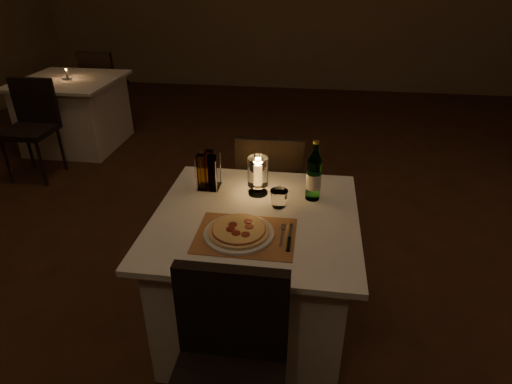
# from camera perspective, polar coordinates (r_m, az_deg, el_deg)

# --- Properties ---
(floor) EXTENTS (8.00, 10.00, 0.02)m
(floor) POSITION_cam_1_polar(r_m,az_deg,el_deg) (2.68, -0.62, -15.15)
(floor) COLOR #432615
(floor) RESTS_ON ground
(main_table) EXTENTS (1.00, 1.00, 0.74)m
(main_table) POSITION_cam_1_polar(r_m,az_deg,el_deg) (2.31, -0.07, -10.88)
(main_table) COLOR white
(main_table) RESTS_ON ground
(chair_near) EXTENTS (0.42, 0.42, 0.90)m
(chair_near) POSITION_cam_1_polar(r_m,az_deg,el_deg) (1.69, -3.75, -21.63)
(chair_near) COLOR black
(chair_near) RESTS_ON ground
(chair_far) EXTENTS (0.42, 0.42, 0.90)m
(chair_far) POSITION_cam_1_polar(r_m,az_deg,el_deg) (2.81, 1.98, 1.17)
(chair_far) COLOR black
(chair_far) RESTS_ON ground
(placemat) EXTENTS (0.45, 0.34, 0.00)m
(placemat) POSITION_cam_1_polar(r_m,az_deg,el_deg) (1.95, -1.41, -5.81)
(placemat) COLOR #AD6C3C
(placemat) RESTS_ON main_table
(plate) EXTENTS (0.32, 0.32, 0.01)m
(plate) POSITION_cam_1_polar(r_m,az_deg,el_deg) (1.95, -2.29, -5.52)
(plate) COLOR white
(plate) RESTS_ON placemat
(pizza) EXTENTS (0.28, 0.28, 0.02)m
(pizza) POSITION_cam_1_polar(r_m,az_deg,el_deg) (1.94, -2.29, -5.12)
(pizza) COLOR #D8B77F
(pizza) RESTS_ON plate
(fork) EXTENTS (0.02, 0.18, 0.00)m
(fork) POSITION_cam_1_polar(r_m,az_deg,el_deg) (1.96, 3.54, -5.53)
(fork) COLOR silver
(fork) RESTS_ON placemat
(knife) EXTENTS (0.02, 0.22, 0.01)m
(knife) POSITION_cam_1_polar(r_m,az_deg,el_deg) (1.90, 4.44, -6.55)
(knife) COLOR black
(knife) RESTS_ON placemat
(tumbler) EXTENTS (0.09, 0.09, 0.09)m
(tumbler) POSITION_cam_1_polar(r_m,az_deg,el_deg) (2.15, 3.08, -0.87)
(tumbler) COLOR white
(tumbler) RESTS_ON main_table
(water_bottle) EXTENTS (0.08, 0.08, 0.32)m
(water_bottle) POSITION_cam_1_polar(r_m,az_deg,el_deg) (2.20, 7.72, 2.10)
(water_bottle) COLOR #57A25C
(water_bottle) RESTS_ON main_table
(hurricane_candle) EXTENTS (0.11, 0.11, 0.21)m
(hurricane_candle) POSITION_cam_1_polar(r_m,az_deg,el_deg) (2.23, 0.26, 2.57)
(hurricane_candle) COLOR white
(hurricane_candle) RESTS_ON main_table
(cruet_caddy) EXTENTS (0.12, 0.12, 0.21)m
(cruet_caddy) POSITION_cam_1_polar(r_m,az_deg,el_deg) (2.31, -6.44, 2.63)
(cruet_caddy) COLOR white
(cruet_caddy) RESTS_ON main_table
(neighbor_table_left) EXTENTS (1.00, 1.00, 0.74)m
(neighbor_table_left) POSITION_cam_1_polar(r_m,az_deg,el_deg) (5.12, -22.98, 9.71)
(neighbor_table_left) COLOR white
(neighbor_table_left) RESTS_ON ground
(neighbor_chair_la) EXTENTS (0.42, 0.42, 0.90)m
(neighbor_chair_la) POSITION_cam_1_polar(r_m,az_deg,el_deg) (4.50, -27.71, 8.65)
(neighbor_chair_la) COLOR black
(neighbor_chair_la) RESTS_ON ground
(neighbor_chair_lb) EXTENTS (0.42, 0.42, 0.90)m
(neighbor_chair_lb) POSITION_cam_1_polar(r_m,az_deg,el_deg) (5.67, -19.85, 13.83)
(neighbor_chair_lb) COLOR black
(neighbor_chair_lb) RESTS_ON ground
(neighbor_candle_left) EXTENTS (0.03, 0.03, 0.11)m
(neighbor_candle_left) POSITION_cam_1_polar(r_m,az_deg,el_deg) (5.01, -23.90, 14.16)
(neighbor_candle_left) COLOR white
(neighbor_candle_left) RESTS_ON neighbor_table_left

